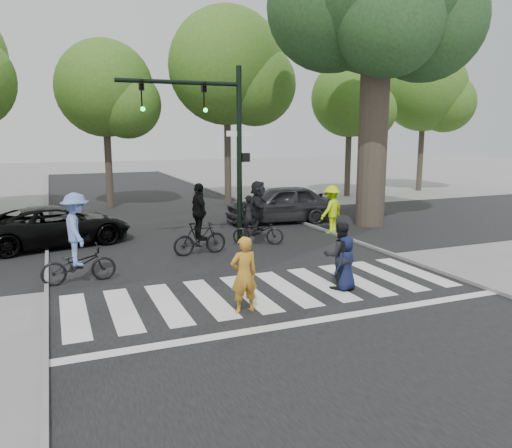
{
  "coord_description": "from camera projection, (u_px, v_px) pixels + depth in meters",
  "views": [
    {
      "loc": [
        -4.74,
        -9.78,
        3.84
      ],
      "look_at": [
        0.5,
        3.0,
        1.3
      ],
      "focal_mm": 35.0,
      "sensor_mm": 36.0,
      "label": 1
    }
  ],
  "objects": [
    {
      "name": "curb_left",
      "position": [
        47.0,
        269.0,
        14.02
      ],
      "size": [
        0.1,
        70.0,
        0.1
      ],
      "primitive_type": "cube",
      "color": "gray",
      "rests_on": "ground"
    },
    {
      "name": "cyclist_mid",
      "position": [
        200.0,
        226.0,
        15.74
      ],
      "size": [
        1.78,
        1.09,
        2.29
      ],
      "color": "black",
      "rests_on": "ground"
    },
    {
      "name": "cyclist_right",
      "position": [
        258.0,
        216.0,
        17.16
      ],
      "size": [
        1.85,
        1.71,
        2.22
      ],
      "color": "black",
      "rests_on": "ground"
    },
    {
      "name": "bystander_dark",
      "position": [
        248.0,
        215.0,
        18.74
      ],
      "size": [
        0.59,
        0.41,
        1.53
      ],
      "primitive_type": "imported",
      "rotation": [
        0.0,
        0.0,
        3.23
      ],
      "color": "black",
      "rests_on": "ground"
    },
    {
      "name": "cyclist_left",
      "position": [
        77.0,
        244.0,
        12.75
      ],
      "size": [
        1.9,
        1.25,
        2.35
      ],
      "color": "black",
      "rests_on": "ground"
    },
    {
      "name": "bg_tree_3",
      "position": [
        234.0,
        71.0,
        25.61
      ],
      "size": [
        6.3,
        6.0,
        10.2
      ],
      "color": "brown",
      "rests_on": "ground"
    },
    {
      "name": "crosswalk",
      "position": [
        274.0,
        295.0,
        11.96
      ],
      "size": [
        10.0,
        3.85,
        0.01
      ],
      "color": "silver",
      "rests_on": "ground"
    },
    {
      "name": "bg_tree_2",
      "position": [
        110.0,
        93.0,
        24.78
      ],
      "size": [
        5.04,
        4.8,
        8.4
      ],
      "color": "brown",
      "rests_on": "ground"
    },
    {
      "name": "curb_right",
      "position": [
        353.0,
        240.0,
        17.79
      ],
      "size": [
        0.1,
        70.0,
        0.1
      ],
      "primitive_type": "cube",
      "color": "gray",
      "rests_on": "ground"
    },
    {
      "name": "car_grey",
      "position": [
        280.0,
        204.0,
        21.45
      ],
      "size": [
        4.94,
        2.41,
        1.62
      ],
      "primitive_type": "imported",
      "rotation": [
        0.0,
        0.0,
        -1.68
      ],
      "color": "#2C2C31",
      "rests_on": "ground"
    },
    {
      "name": "bg_tree_4",
      "position": [
        355.0,
        102.0,
        29.58
      ],
      "size": [
        4.83,
        4.6,
        8.15
      ],
      "color": "brown",
      "rests_on": "ground"
    },
    {
      "name": "bg_tree_5",
      "position": [
        430.0,
        93.0,
        32.22
      ],
      "size": [
        5.67,
        5.4,
        9.3
      ],
      "color": "brown",
      "rests_on": "ground"
    },
    {
      "name": "bystander_hivis",
      "position": [
        331.0,
        209.0,
        19.15
      ],
      "size": [
        1.38,
        1.15,
        1.85
      ],
      "primitive_type": "imported",
      "rotation": [
        0.0,
        0.0,
        3.61
      ],
      "color": "#C7FF0D",
      "rests_on": "ground"
    },
    {
      "name": "road_cross",
      "position": [
        193.0,
        237.0,
        18.64
      ],
      "size": [
        70.0,
        10.0,
        0.01
      ],
      "primitive_type": "cube",
      "color": "black",
      "rests_on": "ground"
    },
    {
      "name": "pedestrian_child",
      "position": [
        346.0,
        263.0,
        12.23
      ],
      "size": [
        0.78,
        0.66,
        1.37
      ],
      "primitive_type": "imported",
      "rotation": [
        0.0,
        0.0,
        3.54
      ],
      "color": "#13193C",
      "rests_on": "ground"
    },
    {
      "name": "pedestrian_adult",
      "position": [
        340.0,
        256.0,
        12.31
      ],
      "size": [
        0.96,
        0.83,
        1.69
      ],
      "primitive_type": "imported",
      "rotation": [
        0.0,
        0.0,
        2.88
      ],
      "color": "black",
      "rests_on": "ground"
    },
    {
      "name": "ground",
      "position": [
        286.0,
        304.0,
        11.36
      ],
      "size": [
        120.0,
        120.0,
        0.0
      ],
      "primitive_type": "plane",
      "color": "gray",
      "rests_on": "ground"
    },
    {
      "name": "traffic_signal",
      "position": [
        215.0,
        131.0,
        16.43
      ],
      "size": [
        4.45,
        0.29,
        6.0
      ],
      "color": "black",
      "rests_on": "ground"
    },
    {
      "name": "pedestrian_woman",
      "position": [
        244.0,
        275.0,
        10.67
      ],
      "size": [
        0.62,
        0.42,
        1.68
      ],
      "primitive_type": "imported",
      "rotation": [
        0.0,
        0.0,
        3.17
      ],
      "color": "orange",
      "rests_on": "ground"
    },
    {
      "name": "road_stem",
      "position": [
        218.0,
        254.0,
        15.91
      ],
      "size": [
        10.0,
        70.0,
        0.01
      ],
      "primitive_type": "cube",
      "color": "black",
      "rests_on": "ground"
    },
    {
      "name": "car_suv",
      "position": [
        56.0,
        226.0,
        17.09
      ],
      "size": [
        5.35,
        3.36,
        1.38
      ],
      "primitive_type": "imported",
      "rotation": [
        0.0,
        0.0,
        1.8
      ],
      "color": "black",
      "rests_on": "ground"
    }
  ]
}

